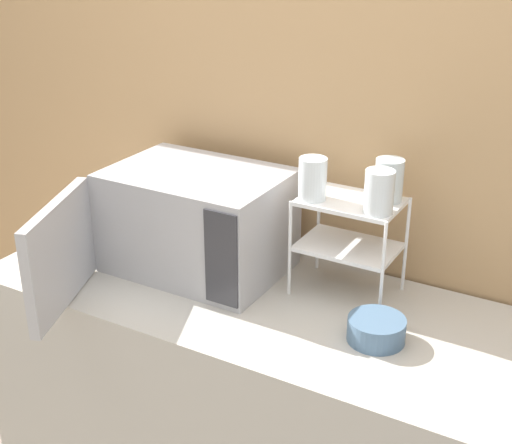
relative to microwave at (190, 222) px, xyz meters
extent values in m
cube|color=tan|center=(0.39, 0.30, 0.26)|extent=(8.00, 0.06, 2.60)
cube|color=#B7B2A8|center=(0.39, -0.06, -0.60)|extent=(1.93, 0.64, 0.88)
cube|color=#ADADB2|center=(0.01, 0.02, 0.00)|extent=(0.53, 0.37, 0.32)
cube|color=#B7B2A8|center=(-0.05, -0.16, 0.00)|extent=(0.38, 0.01, 0.27)
cube|color=#333338|center=(0.22, -0.17, 0.00)|extent=(0.10, 0.01, 0.28)
cube|color=#ADADB2|center=(-0.19, -0.36, 0.00)|extent=(0.18, 0.39, 0.31)
cylinder|color=white|center=(0.34, 0.01, -0.01)|extent=(0.01, 0.01, 0.29)
cylinder|color=white|center=(0.62, 0.01, -0.01)|extent=(0.01, 0.01, 0.29)
cylinder|color=white|center=(0.34, 0.20, -0.01)|extent=(0.01, 0.01, 0.29)
cylinder|color=white|center=(0.62, 0.20, -0.01)|extent=(0.01, 0.01, 0.29)
cube|color=white|center=(0.48, 0.11, -0.01)|extent=(0.28, 0.19, 0.01)
cube|color=white|center=(0.48, 0.11, 0.13)|extent=(0.28, 0.19, 0.01)
cylinder|color=silver|center=(0.38, 0.06, 0.19)|extent=(0.08, 0.08, 0.12)
cylinder|color=silver|center=(0.57, 0.15, 0.19)|extent=(0.08, 0.08, 0.12)
cylinder|color=silver|center=(0.58, 0.06, 0.19)|extent=(0.08, 0.08, 0.12)
cylinder|color=slate|center=(0.65, -0.10, -0.16)|extent=(0.08, 0.08, 0.01)
cylinder|color=slate|center=(0.65, -0.10, -0.13)|extent=(0.15, 0.15, 0.06)
camera|label=1|loc=(1.17, -1.63, 0.88)|focal=50.00mm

